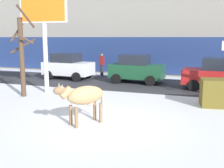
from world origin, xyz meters
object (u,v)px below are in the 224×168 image
object	(u,v)px
car_white_hatchback	(68,66)
pedestrian_by_cars	(102,65)
billboard	(44,11)
cow_tan	(84,96)
car_red_sedan	(221,74)
car_darkgreen_hatchback	(136,69)
bare_tree_far_back	(22,53)
pedestrian_near_billboard	(138,66)
dumpster	(221,93)

from	to	relation	value
car_white_hatchback	pedestrian_by_cars	xyz separation A→B (m)	(1.74, 2.26, -0.05)
billboard	car_white_hatchback	world-z (taller)	billboard
cow_tan	pedestrian_by_cars	size ratio (longest dim) A/B	1.05
billboard	car_red_sedan	world-z (taller)	billboard
car_darkgreen_hatchback	bare_tree_far_back	xyz separation A→B (m)	(-4.33, -6.05, 1.28)
billboard	car_red_sedan	xyz separation A→B (m)	(8.93, 4.00, -3.41)
pedestrian_near_billboard	pedestrian_by_cars	distance (m)	2.90
cow_tan	bare_tree_far_back	distance (m)	5.88
cow_tan	car_red_sedan	world-z (taller)	car_red_sedan
billboard	bare_tree_far_back	size ratio (longest dim) A/B	1.24
cow_tan	dumpster	bearing A→B (deg)	43.04
pedestrian_near_billboard	pedestrian_by_cars	xyz separation A→B (m)	(-2.90, 0.00, 0.00)
car_white_hatchback	dumpster	size ratio (longest dim) A/B	2.10
billboard	pedestrian_by_cars	xyz separation A→B (m)	(0.41, 7.04, -3.43)
car_darkgreen_hatchback	billboard	bearing A→B (deg)	-127.69
billboard	bare_tree_far_back	xyz separation A→B (m)	(-0.57, -1.19, -2.10)
car_white_hatchback	pedestrian_near_billboard	xyz separation A→B (m)	(4.64, 2.26, -0.05)
car_white_hatchback	pedestrian_by_cars	distance (m)	2.85
billboard	pedestrian_near_billboard	bearing A→B (deg)	64.82
car_red_sedan	bare_tree_far_back	world-z (taller)	bare_tree_far_back
car_white_hatchback	cow_tan	bearing A→B (deg)	-58.13
pedestrian_near_billboard	bare_tree_far_back	bearing A→B (deg)	-115.28
cow_tan	billboard	bearing A→B (deg)	135.29
pedestrian_near_billboard	pedestrian_by_cars	size ratio (longest dim) A/B	1.00
bare_tree_far_back	dumpster	size ratio (longest dim) A/B	2.65
pedestrian_near_billboard	bare_tree_far_back	xyz separation A→B (m)	(-3.89, -8.23, 1.33)
pedestrian_near_billboard	pedestrian_by_cars	bearing A→B (deg)	180.00
pedestrian_by_cars	car_darkgreen_hatchback	bearing A→B (deg)	-33.03
billboard	car_white_hatchback	distance (m)	6.01
car_white_hatchback	car_red_sedan	size ratio (longest dim) A/B	0.84
bare_tree_far_back	car_white_hatchback	bearing A→B (deg)	97.16
cow_tan	dumpster	xyz separation A→B (m)	(4.55, 4.25, -0.39)
bare_tree_far_back	dumpster	bearing A→B (deg)	7.15
billboard	dumpster	xyz separation A→B (m)	(8.85, -0.00, -3.71)
car_white_hatchback	bare_tree_far_back	xyz separation A→B (m)	(0.75, -5.97, 1.28)
cow_tan	pedestrian_by_cars	distance (m)	11.95
car_red_sedan	pedestrian_near_billboard	size ratio (longest dim) A/B	2.47
car_red_sedan	dumpster	bearing A→B (deg)	-91.22
car_red_sedan	bare_tree_far_back	bearing A→B (deg)	-151.40
car_red_sedan	dumpster	world-z (taller)	car_red_sedan
car_red_sedan	car_darkgreen_hatchback	bearing A→B (deg)	170.45
billboard	car_red_sedan	bearing A→B (deg)	24.11
pedestrian_by_cars	bare_tree_far_back	distance (m)	8.40
cow_tan	billboard	xyz separation A→B (m)	(-4.30, 4.25, 3.32)
pedestrian_by_cars	bare_tree_far_back	size ratio (longest dim) A/B	0.38
car_white_hatchback	bare_tree_far_back	size ratio (longest dim) A/B	0.79
car_darkgreen_hatchback	pedestrian_by_cars	xyz separation A→B (m)	(-3.35, 2.18, -0.05)
car_red_sedan	cow_tan	bearing A→B (deg)	-119.33
cow_tan	pedestrian_near_billboard	bearing A→B (deg)	94.97
dumpster	pedestrian_near_billboard	bearing A→B (deg)	128.13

